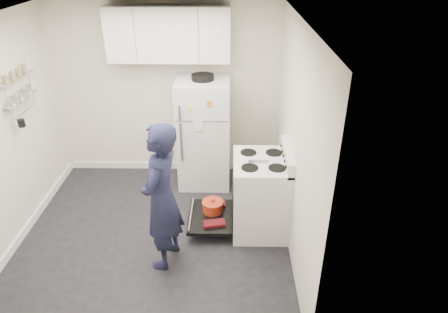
{
  "coord_description": "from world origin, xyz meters",
  "views": [
    {
      "loc": [
        0.9,
        -3.84,
        3.16
      ],
      "look_at": [
        0.84,
        0.05,
        1.05
      ],
      "focal_mm": 32.0,
      "sensor_mm": 36.0,
      "label": 1
    }
  ],
  "objects_px": {
    "electric_range": "(259,195)",
    "open_oven_door": "(212,212)",
    "person": "(162,198)",
    "refrigerator": "(204,133)"
  },
  "relations": [
    {
      "from": "electric_range",
      "to": "open_oven_door",
      "type": "xyz_separation_m",
      "value": [
        -0.58,
        0.04,
        -0.29
      ]
    },
    {
      "from": "electric_range",
      "to": "person",
      "type": "xyz_separation_m",
      "value": [
        -1.06,
        -0.6,
        0.36
      ]
    },
    {
      "from": "refrigerator",
      "to": "person",
      "type": "bearing_deg",
      "value": -101.16
    },
    {
      "from": "open_oven_door",
      "to": "person",
      "type": "relative_size",
      "value": 0.42
    },
    {
      "from": "open_oven_door",
      "to": "person",
      "type": "height_order",
      "value": "person"
    },
    {
      "from": "refrigerator",
      "to": "person",
      "type": "distance_m",
      "value": 1.73
    },
    {
      "from": "electric_range",
      "to": "open_oven_door",
      "type": "relative_size",
      "value": 1.57
    },
    {
      "from": "refrigerator",
      "to": "open_oven_door",
      "type": "bearing_deg",
      "value": -82.28
    },
    {
      "from": "electric_range",
      "to": "person",
      "type": "height_order",
      "value": "person"
    },
    {
      "from": "electric_range",
      "to": "refrigerator",
      "type": "bearing_deg",
      "value": 123.36
    }
  ]
}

